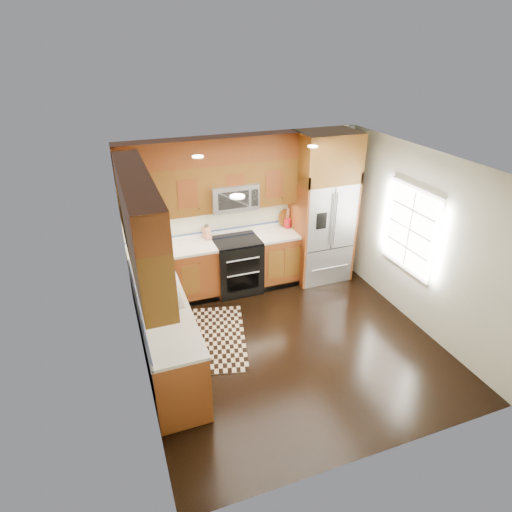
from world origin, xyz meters
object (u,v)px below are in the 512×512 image
object	(u,v)px
knife_block	(207,233)
utensil_crock	(288,221)
refrigerator	(323,209)
rug	(213,338)
range	(237,265)

from	to	relation	value
knife_block	utensil_crock	size ratio (longest dim) A/B	0.74
knife_block	utensil_crock	distance (m)	1.44
utensil_crock	refrigerator	bearing A→B (deg)	-22.28
knife_block	utensil_crock	bearing A→B (deg)	-1.43
refrigerator	knife_block	world-z (taller)	refrigerator
refrigerator	utensil_crock	bearing A→B (deg)	157.72
knife_block	utensil_crock	xyz separation A→B (m)	(1.44, -0.04, 0.01)
refrigerator	rug	distance (m)	2.89
rug	range	bearing A→B (deg)	70.66
range	rug	distance (m)	1.48
refrigerator	utensil_crock	xyz separation A→B (m)	(-0.55, 0.23, -0.24)
range	refrigerator	bearing A→B (deg)	-1.40
rug	knife_block	size ratio (longest dim) A/B	5.94
range	knife_block	distance (m)	0.76
range	refrigerator	world-z (taller)	refrigerator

